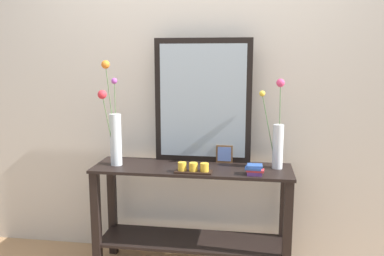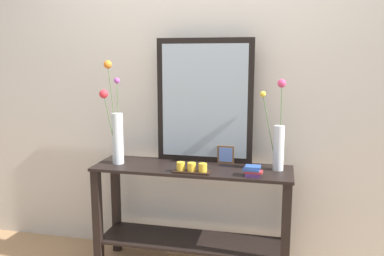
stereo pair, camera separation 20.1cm
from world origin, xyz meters
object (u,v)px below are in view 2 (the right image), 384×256
Objects in this scene: console_table at (192,207)px; vase_right at (278,140)px; tall_vase_left at (116,129)px; candle_tray at (192,168)px; picture_frame_small at (226,155)px; book_stack at (253,171)px; mirror_leaning at (204,101)px.

console_table is 2.26× the size of vase_right.
console_table is 1.88× the size of tall_vase_left.
picture_frame_small is at bearing 57.59° from candle_tray.
book_stack is (0.42, -0.12, 0.33)m from console_table.
tall_vase_left is 0.99m from book_stack.
vase_right is (1.11, 0.09, -0.04)m from tall_vase_left.
book_stack is (0.37, -0.29, -0.41)m from mirror_leaning.
tall_vase_left is 0.80m from picture_frame_small.
console_table is at bearing 102.16° from candle_tray.
candle_tray is 0.34m from picture_frame_small.
book_stack is at bearing -5.64° from tall_vase_left.
picture_frame_small is (0.21, 0.15, 0.35)m from console_table.
mirror_leaning is 7.02× the size of book_stack.
picture_frame_small is 0.35m from book_stack.
picture_frame_small is 1.01× the size of book_stack.
mirror_leaning is 6.94× the size of picture_frame_small.
console_table is 0.35m from candle_tray.
console_table is 0.75m from mirror_leaning.
candle_tray is at bearing -122.41° from picture_frame_small.
tall_vase_left is at bearing -166.43° from picture_frame_small.
vase_right is at bearing -14.15° from picture_frame_small.
picture_frame_small is (-0.36, 0.09, -0.14)m from vase_right.
vase_right is 0.40m from picture_frame_small.
vase_right is at bearing -11.58° from mirror_leaning.
picture_frame_small is at bearing -5.57° from mirror_leaning.
tall_vase_left is (-0.54, -0.03, 0.54)m from console_table.
mirror_leaning reaches higher than candle_tray.
mirror_leaning reaches higher than console_table.
candle_tray is at bearing -77.84° from console_table.
tall_vase_left is at bearing -175.38° from vase_right.
candle_tray is (0.03, -0.13, 0.32)m from console_table.
mirror_leaning is at bearing 85.64° from candle_tray.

